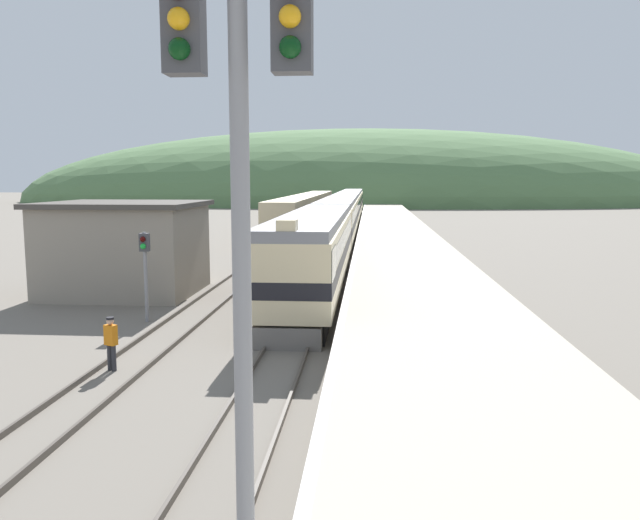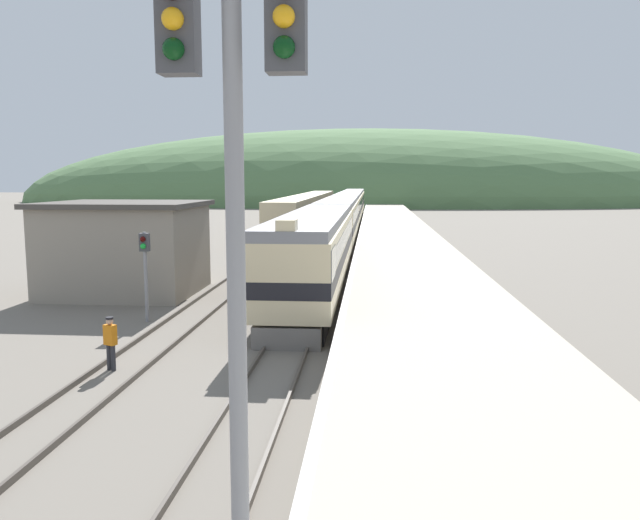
{
  "view_description": "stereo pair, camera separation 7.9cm",
  "coord_description": "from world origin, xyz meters",
  "px_view_note": "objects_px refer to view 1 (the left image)",
  "views": [
    {
      "loc": [
        2.7,
        -0.24,
        5.65
      ],
      "look_at": [
        0.68,
        25.02,
        2.34
      ],
      "focal_mm": 35.0,
      "sensor_mm": 36.0,
      "label": 1
    },
    {
      "loc": [
        2.78,
        -0.23,
        5.65
      ],
      "look_at": [
        0.68,
        25.02,
        2.34
      ],
      "focal_mm": 35.0,
      "sensor_mm": 36.0,
      "label": 2
    }
  ],
  "objects_px": {
    "carriage_third": "(347,208)",
    "siding_train": "(307,211)",
    "express_train_lead_car": "(315,250)",
    "signal_post_siding": "(145,257)",
    "carriage_second": "(338,220)",
    "track_worker": "(111,341)",
    "signal_mast_main": "(240,171)",
    "carriage_fourth": "(352,202)"
  },
  "relations": [
    {
      "from": "carriage_fourth",
      "to": "siding_train",
      "type": "relative_size",
      "value": 0.44
    },
    {
      "from": "carriage_fourth",
      "to": "track_worker",
      "type": "relative_size",
      "value": 12.89
    },
    {
      "from": "carriage_second",
      "to": "carriage_third",
      "type": "height_order",
      "value": "same"
    },
    {
      "from": "express_train_lead_car",
      "to": "signal_post_siding",
      "type": "height_order",
      "value": "express_train_lead_car"
    },
    {
      "from": "express_train_lead_car",
      "to": "carriage_second",
      "type": "distance_m",
      "value": 22.4
    },
    {
      "from": "carriage_third",
      "to": "siding_train",
      "type": "height_order",
      "value": "carriage_third"
    },
    {
      "from": "carriage_second",
      "to": "track_worker",
      "type": "xyz_separation_m",
      "value": [
        -4.88,
        -35.5,
        -1.25
      ]
    },
    {
      "from": "express_train_lead_car",
      "to": "signal_post_siding",
      "type": "bearing_deg",
      "value": -131.82
    },
    {
      "from": "signal_mast_main",
      "to": "track_worker",
      "type": "distance_m",
      "value": 13.52
    },
    {
      "from": "siding_train",
      "to": "express_train_lead_car",
      "type": "bearing_deg",
      "value": -83.73
    },
    {
      "from": "signal_post_siding",
      "to": "track_worker",
      "type": "relative_size",
      "value": 2.22
    },
    {
      "from": "carriage_fourth",
      "to": "express_train_lead_car",
      "type": "bearing_deg",
      "value": -90.0
    },
    {
      "from": "siding_train",
      "to": "track_worker",
      "type": "bearing_deg",
      "value": -90.31
    },
    {
      "from": "signal_mast_main",
      "to": "track_worker",
      "type": "height_order",
      "value": "signal_mast_main"
    },
    {
      "from": "signal_post_siding",
      "to": "carriage_third",
      "type": "bearing_deg",
      "value": 83.17
    },
    {
      "from": "signal_mast_main",
      "to": "track_worker",
      "type": "bearing_deg",
      "value": 119.6
    },
    {
      "from": "carriage_second",
      "to": "express_train_lead_car",
      "type": "bearing_deg",
      "value": -90.0
    },
    {
      "from": "carriage_fourth",
      "to": "signal_post_siding",
      "type": "distance_m",
      "value": 72.87
    },
    {
      "from": "carriage_third",
      "to": "siding_train",
      "type": "distance_m",
      "value": 5.18
    },
    {
      "from": "signal_mast_main",
      "to": "track_worker",
      "type": "xyz_separation_m",
      "value": [
        -6.24,
        10.98,
        -4.82
      ]
    },
    {
      "from": "track_worker",
      "to": "carriage_second",
      "type": "bearing_deg",
      "value": 82.18
    },
    {
      "from": "carriage_second",
      "to": "carriage_third",
      "type": "distance_m",
      "value": 21.7
    },
    {
      "from": "express_train_lead_car",
      "to": "siding_train",
      "type": "bearing_deg",
      "value": 96.27
    },
    {
      "from": "express_train_lead_car",
      "to": "carriage_third",
      "type": "bearing_deg",
      "value": 90.0
    },
    {
      "from": "carriage_third",
      "to": "carriage_fourth",
      "type": "height_order",
      "value": "same"
    },
    {
      "from": "carriage_third",
      "to": "track_worker",
      "type": "distance_m",
      "value": 57.42
    },
    {
      "from": "express_train_lead_car",
      "to": "siding_train",
      "type": "relative_size",
      "value": 0.46
    },
    {
      "from": "express_train_lead_car",
      "to": "carriage_fourth",
      "type": "bearing_deg",
      "value": 90.0
    },
    {
      "from": "carriage_fourth",
      "to": "signal_post_siding",
      "type": "bearing_deg",
      "value": -94.8
    },
    {
      "from": "express_train_lead_car",
      "to": "carriage_third",
      "type": "distance_m",
      "value": 44.1
    },
    {
      "from": "carriage_second",
      "to": "carriage_fourth",
      "type": "distance_m",
      "value": 43.39
    },
    {
      "from": "track_worker",
      "to": "signal_mast_main",
      "type": "bearing_deg",
      "value": -60.4
    },
    {
      "from": "express_train_lead_car",
      "to": "carriage_third",
      "type": "height_order",
      "value": "express_train_lead_car"
    },
    {
      "from": "express_train_lead_car",
      "to": "carriage_fourth",
      "type": "xyz_separation_m",
      "value": [
        0.0,
        65.8,
        -0.01
      ]
    },
    {
      "from": "carriage_third",
      "to": "signal_mast_main",
      "type": "height_order",
      "value": "signal_mast_main"
    },
    {
      "from": "carriage_fourth",
      "to": "siding_train",
      "type": "bearing_deg",
      "value": -100.75
    },
    {
      "from": "signal_post_siding",
      "to": "track_worker",
      "type": "bearing_deg",
      "value": -79.01
    },
    {
      "from": "express_train_lead_car",
      "to": "carriage_fourth",
      "type": "height_order",
      "value": "express_train_lead_car"
    },
    {
      "from": "carriage_fourth",
      "to": "carriage_second",
      "type": "bearing_deg",
      "value": -90.0
    },
    {
      "from": "express_train_lead_car",
      "to": "signal_mast_main",
      "type": "distance_m",
      "value": 24.38
    },
    {
      "from": "signal_post_siding",
      "to": "signal_mast_main",
      "type": "bearing_deg",
      "value": -66.64
    },
    {
      "from": "express_train_lead_car",
      "to": "carriage_second",
      "type": "height_order",
      "value": "express_train_lead_car"
    }
  ]
}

